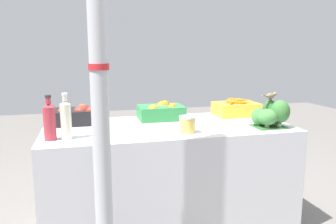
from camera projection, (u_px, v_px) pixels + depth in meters
name	position (u px, v px, depth m)	size (l,w,h in m)	color
ground_plane	(168.00, 221.00, 2.53)	(10.00, 10.00, 0.00)	slate
market_table	(168.00, 175.00, 2.46)	(1.76, 0.81, 0.76)	silver
support_pole	(99.00, 89.00, 1.61)	(0.10, 0.10, 2.22)	#B7BABF
apple_crate	(76.00, 115.00, 2.44)	(0.35, 0.26, 0.14)	black
orange_crate	(161.00, 112.00, 2.60)	(0.35, 0.26, 0.14)	#2D8442
carrot_crate	(236.00, 108.00, 2.76)	(0.35, 0.26, 0.15)	gold
broccoli_pile	(272.00, 114.00, 2.32)	(0.24, 0.20, 0.20)	#2D602D
juice_bottle_ruby	(50.00, 121.00, 1.97)	(0.07, 0.07, 0.28)	#B2333D
juice_bottle_cloudy	(66.00, 119.00, 2.00)	(0.07, 0.07, 0.29)	beige
pickle_jar	(187.00, 124.00, 2.17)	(0.11, 0.11, 0.11)	#DBBC56
sparrow_bird	(271.00, 96.00, 2.31)	(0.13, 0.05, 0.05)	#4C3D2D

